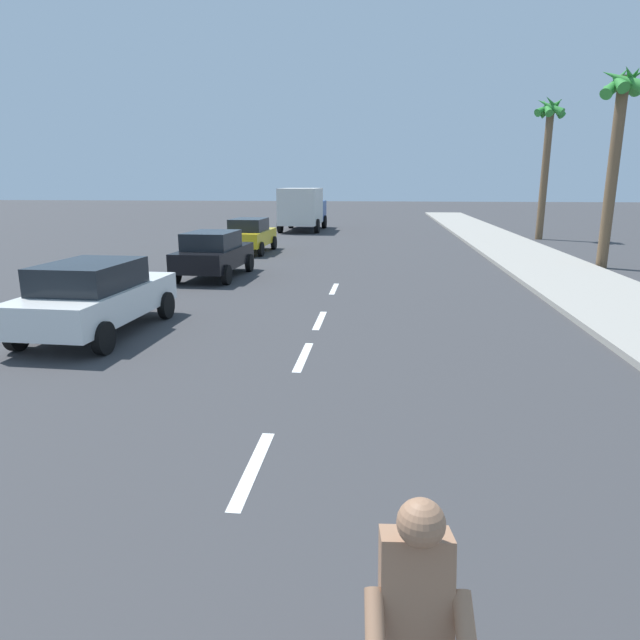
{
  "coord_description": "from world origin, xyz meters",
  "views": [
    {
      "loc": [
        1.39,
        2.37,
        3.18
      ],
      "look_at": [
        0.48,
        10.69,
        1.1
      ],
      "focal_mm": 31.18,
      "sensor_mm": 36.0,
      "label": 1
    }
  ],
  "objects_px": {
    "parked_car_white": "(96,295)",
    "parked_car_black": "(214,253)",
    "delivery_truck": "(303,208)",
    "parked_car_yellow": "(250,235)",
    "palm_tree_distant": "(548,134)",
    "palm_tree_far": "(619,117)"
  },
  "relations": [
    {
      "from": "palm_tree_far",
      "to": "palm_tree_distant",
      "type": "xyz_separation_m",
      "value": [
        0.62,
        11.14,
        0.33
      ]
    },
    {
      "from": "delivery_truck",
      "to": "parked_car_black",
      "type": "bearing_deg",
      "value": -90.0
    },
    {
      "from": "parked_car_white",
      "to": "delivery_truck",
      "type": "xyz_separation_m",
      "value": [
        0.75,
        26.58,
        0.66
      ]
    },
    {
      "from": "parked_car_yellow",
      "to": "palm_tree_distant",
      "type": "xyz_separation_m",
      "value": [
        15.03,
        7.93,
        4.94
      ]
    },
    {
      "from": "parked_car_white",
      "to": "parked_car_yellow",
      "type": "bearing_deg",
      "value": 91.91
    },
    {
      "from": "parked_car_white",
      "to": "parked_car_yellow",
      "type": "distance_m",
      "value": 14.31
    },
    {
      "from": "parked_car_yellow",
      "to": "palm_tree_far",
      "type": "xyz_separation_m",
      "value": [
        14.42,
        -3.21,
        4.61
      ]
    },
    {
      "from": "parked_car_yellow",
      "to": "palm_tree_distant",
      "type": "bearing_deg",
      "value": 29.38
    },
    {
      "from": "palm_tree_far",
      "to": "palm_tree_distant",
      "type": "distance_m",
      "value": 11.16
    },
    {
      "from": "parked_car_white",
      "to": "palm_tree_far",
      "type": "relative_size",
      "value": 0.58
    },
    {
      "from": "delivery_truck",
      "to": "palm_tree_far",
      "type": "bearing_deg",
      "value": -47.42
    },
    {
      "from": "parked_car_black",
      "to": "palm_tree_far",
      "type": "relative_size",
      "value": 0.55
    },
    {
      "from": "parked_car_white",
      "to": "parked_car_black",
      "type": "height_order",
      "value": "same"
    },
    {
      "from": "delivery_truck",
      "to": "palm_tree_far",
      "type": "relative_size",
      "value": 0.85
    },
    {
      "from": "delivery_truck",
      "to": "parked_car_white",
      "type": "bearing_deg",
      "value": -90.46
    },
    {
      "from": "parked_car_yellow",
      "to": "palm_tree_far",
      "type": "relative_size",
      "value": 0.53
    },
    {
      "from": "delivery_truck",
      "to": "palm_tree_distant",
      "type": "xyz_separation_m",
      "value": [
        14.28,
        -4.34,
        4.27
      ]
    },
    {
      "from": "parked_car_yellow",
      "to": "delivery_truck",
      "type": "distance_m",
      "value": 12.31
    },
    {
      "from": "parked_car_white",
      "to": "parked_car_black",
      "type": "xyz_separation_m",
      "value": [
        0.36,
        7.39,
        -0.0
      ]
    },
    {
      "from": "parked_car_yellow",
      "to": "palm_tree_distant",
      "type": "distance_m",
      "value": 17.7
    },
    {
      "from": "parked_car_black",
      "to": "palm_tree_distant",
      "type": "bearing_deg",
      "value": 47.32
    },
    {
      "from": "parked_car_yellow",
      "to": "delivery_truck",
      "type": "height_order",
      "value": "delivery_truck"
    }
  ]
}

